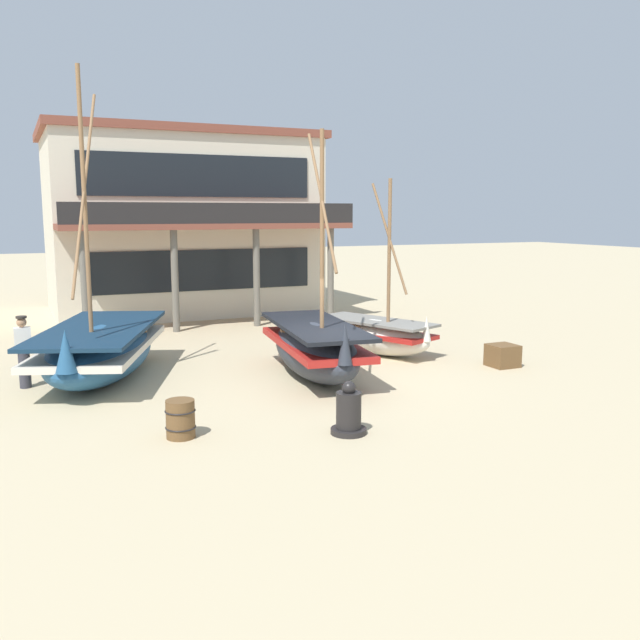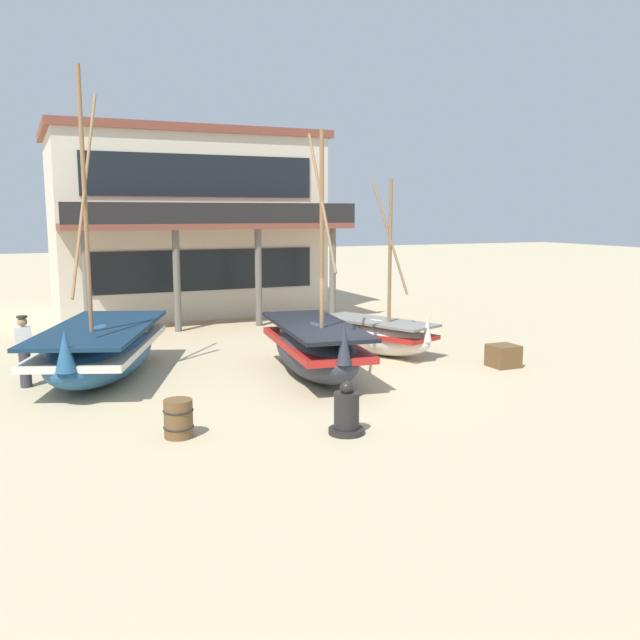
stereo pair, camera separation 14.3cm
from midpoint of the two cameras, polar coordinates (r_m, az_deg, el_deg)
The scene contains 9 objects.
ground_plane at distance 16.32m, azimuth 1.68°, elevation -5.36°, with size 120.00×120.00×0.00m, color tan.
fishing_boat_near_left at distance 16.89m, azimuth -0.17°, elevation -2.30°, with size 2.31×4.98×5.92m.
fishing_boat_centre_large at distance 17.60m, azimuth -17.57°, elevation -2.35°, with size 4.09×6.00×7.27m.
fishing_boat_far_right at distance 19.74m, azimuth 4.93°, elevation -1.22°, with size 2.60×3.89×4.95m.
fisherman_by_hull at distance 17.27m, azimuth -23.17°, elevation -2.46°, with size 0.36×0.26×1.68m.
capstan_winch at distance 12.69m, azimuth 2.55°, elevation -7.74°, with size 0.67×0.67×0.99m.
wooden_barrel at distance 12.74m, azimuth -11.38°, elevation -8.04°, with size 0.56×0.56×0.70m.
cargo_crate at distance 18.72m, azimuth 15.22°, elevation -2.90°, with size 0.70×0.70×0.59m, color brown.
harbor_building_main at distance 29.03m, azimuth -11.18°, elevation 7.95°, with size 10.60×9.06×7.21m.
Camera 2 is at (-6.79, -14.29, 4.03)m, focal length 38.47 mm.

